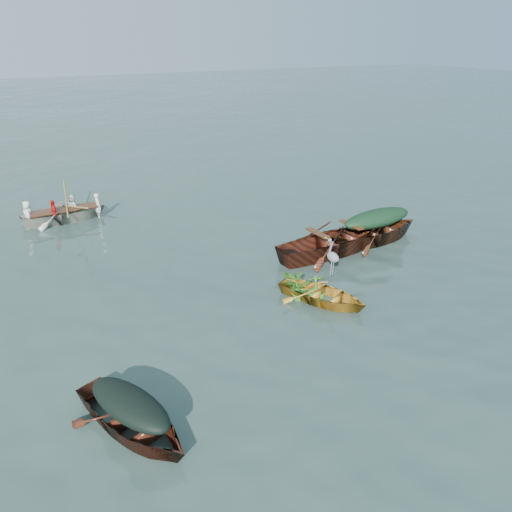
{
  "coord_description": "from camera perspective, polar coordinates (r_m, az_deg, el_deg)",
  "views": [
    {
      "loc": [
        -6.27,
        -8.13,
        5.9
      ],
      "look_at": [
        -0.69,
        2.4,
        0.5
      ],
      "focal_mm": 35.0,
      "sensor_mm": 36.0,
      "label": 1
    }
  ],
  "objects": [
    {
      "name": "rowers",
      "position": [
        17.85,
        -21.28,
        6.17
      ],
      "size": [
        2.74,
        1.16,
        0.76
      ],
      "primitive_type": "imported",
      "rotation": [
        0.0,
        0.0,
        1.61
      ],
      "color": "white",
      "rests_on": "rowed_boat"
    },
    {
      "name": "rowed_boat",
      "position": [
        18.1,
        -20.89,
        3.69
      ],
      "size": [
        3.9,
        1.33,
        0.89
      ],
      "primitive_type": "imported",
      "rotation": [
        0.0,
        0.0,
        1.61
      ],
      "color": "beige",
      "rests_on": "ground"
    },
    {
      "name": "heron",
      "position": [
        12.14,
        8.74,
        -0.69
      ],
      "size": [
        0.43,
        0.48,
        0.92
      ],
      "primitive_type": null,
      "rotation": [
        0.0,
        0.0,
        0.49
      ],
      "color": "#919399",
      "rests_on": "yellow_dinghy"
    },
    {
      "name": "dark_covered_boat",
      "position": [
        8.77,
        -13.86,
        -18.79
      ],
      "size": [
        2.35,
        3.49,
        0.79
      ],
      "primitive_type": "imported",
      "rotation": [
        0.0,
        0.0,
        0.38
      ],
      "color": "#43200F",
      "rests_on": "ground"
    },
    {
      "name": "dark_tarp_cover",
      "position": [
        8.38,
        -14.27,
        -15.81
      ],
      "size": [
        1.29,
        1.92,
        0.4
      ],
      "primitive_type": "ellipsoid",
      "rotation": [
        0.0,
        0.0,
        0.38
      ],
      "color": "black",
      "rests_on": "dark_covered_boat"
    },
    {
      "name": "open_wooden_boat",
      "position": [
        14.64,
        8.79,
        0.29
      ],
      "size": [
        5.16,
        1.88,
        1.23
      ],
      "primitive_type": "imported",
      "rotation": [
        0.0,
        0.0,
        1.63
      ],
      "color": "#632B18",
      "rests_on": "ground"
    },
    {
      "name": "dinghy_weeds",
      "position": [
        11.99,
        5.44,
        -1.69
      ],
      "size": [
        1.04,
        1.12,
        0.6
      ],
      "primitive_type": "imported",
      "rotation": [
        0.0,
        0.0,
        0.49
      ],
      "color": "#266019",
      "rests_on": "yellow_dinghy"
    },
    {
      "name": "oars",
      "position": [
        17.95,
        -21.11,
        5.12
      ],
      "size": [
        0.71,
        2.62,
        0.06
      ],
      "primitive_type": null,
      "rotation": [
        0.0,
        0.0,
        1.61
      ],
      "color": "olive",
      "rests_on": "rowed_boat"
    },
    {
      "name": "ground",
      "position": [
        11.85,
        8.48,
        -5.8
      ],
      "size": [
        140.0,
        140.0,
        0.0
      ],
      "primitive_type": "plane",
      "color": "#384F48",
      "rests_on": "ground"
    },
    {
      "name": "green_tarp_cover",
      "position": [
        15.4,
        13.7,
        4.28
      ],
      "size": [
        2.53,
        0.93,
        0.52
      ],
      "primitive_type": "ellipsoid",
      "rotation": [
        0.0,
        0.0,
        1.63
      ],
      "color": "#143118",
      "rests_on": "green_tarp_boat"
    },
    {
      "name": "thwart_benches",
      "position": [
        14.39,
        8.95,
        2.6
      ],
      "size": [
        2.59,
        1.1,
        0.04
      ],
      "primitive_type": null,
      "rotation": [
        0.0,
        0.0,
        1.63
      ],
      "color": "#482710",
      "rests_on": "open_wooden_boat"
    },
    {
      "name": "green_tarp_boat",
      "position": [
        15.68,
        13.42,
        1.56
      ],
      "size": [
        4.59,
        1.69,
        1.06
      ],
      "primitive_type": "imported",
      "rotation": [
        0.0,
        0.0,
        1.63
      ],
      "color": "#502B12",
      "rests_on": "ground"
    },
    {
      "name": "yellow_dinghy",
      "position": [
        12.05,
        7.55,
        -5.19
      ],
      "size": [
        2.34,
        2.99,
        0.72
      ],
      "primitive_type": "imported",
      "rotation": [
        0.0,
        0.0,
        0.49
      ],
      "color": "#C57D26",
      "rests_on": "ground"
    }
  ]
}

